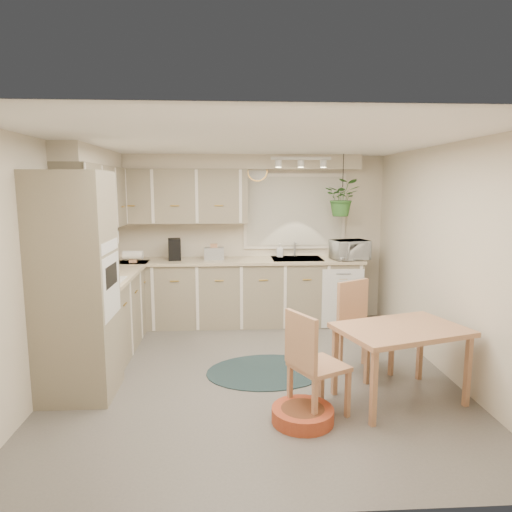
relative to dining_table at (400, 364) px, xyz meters
name	(u,v)px	position (x,y,z in m)	size (l,w,h in m)	color
floor	(255,374)	(-1.29, 0.67, -0.35)	(4.20, 4.20, 0.00)	#5F5853
ceiling	(255,141)	(-1.29, 0.67, 2.05)	(4.20, 4.20, 0.00)	white
wall_back	(247,239)	(-1.29, 2.77, 0.85)	(4.00, 0.04, 2.40)	beige
wall_front	(275,323)	(-1.29, -1.43, 0.85)	(4.00, 0.04, 2.40)	beige
wall_left	(54,264)	(-3.29, 0.67, 0.85)	(0.04, 4.20, 2.40)	beige
wall_right	(446,260)	(0.71, 0.67, 0.85)	(0.04, 4.20, 2.40)	beige
base_cab_left	(111,312)	(-2.99, 1.55, 0.10)	(0.60, 1.85, 0.90)	gray
base_cab_back	(234,293)	(-1.49, 2.47, 0.10)	(3.60, 0.60, 0.90)	gray
counter_left	(110,274)	(-2.98, 1.55, 0.57)	(0.64, 1.89, 0.04)	beige
counter_back	(234,261)	(-1.49, 2.46, 0.57)	(3.64, 0.64, 0.04)	beige
oven_stack	(76,286)	(-2.97, 0.30, 0.70)	(0.65, 0.65, 2.10)	gray
wall_oven_face	(111,286)	(-2.65, 0.30, 0.70)	(0.02, 0.56, 0.58)	silver
upper_cab_left	(97,198)	(-3.12, 1.67, 1.48)	(0.35, 2.00, 0.75)	gray
upper_cab_back	(176,196)	(-2.29, 2.60, 1.48)	(2.00, 0.35, 0.75)	gray
soffit_left	(93,157)	(-3.14, 1.67, 1.95)	(0.30, 2.00, 0.20)	beige
soffit_back	(233,162)	(-1.49, 2.62, 1.95)	(3.60, 0.30, 0.20)	beige
cooktop	(97,282)	(-2.97, 0.97, 0.60)	(0.52, 0.58, 0.02)	silver
range_hood	(93,240)	(-2.99, 0.97, 1.05)	(0.40, 0.60, 0.14)	silver
window_blinds	(295,211)	(-0.59, 2.74, 1.25)	(1.40, 0.02, 1.00)	beige
window_frame	(295,211)	(-0.59, 2.75, 1.25)	(1.50, 0.02, 1.10)	beige
sink	(297,262)	(-0.59, 2.47, 0.55)	(0.70, 0.48, 0.10)	#A1A4A9
dishwasher_front	(343,299)	(0.01, 2.16, 0.08)	(0.58, 0.01, 0.83)	silver
track_light_bar	(301,158)	(-0.59, 2.22, 1.98)	(0.80, 0.04, 0.04)	silver
wall_clock	(257,171)	(-1.14, 2.74, 1.83)	(0.30, 0.30, 0.03)	#EBB053
dining_table	(400,364)	(0.00, 0.00, 0.00)	(1.11, 0.74, 0.70)	#AC7B56
chair_left	(319,363)	(-0.79, -0.21, 0.11)	(0.43, 0.43, 0.92)	#AC7B56
chair_back	(366,329)	(-0.13, 0.62, 0.13)	(0.45, 0.45, 0.97)	#AC7B56
braided_rug	(267,371)	(-1.16, 0.71, -0.34)	(1.29, 0.97, 0.01)	black
pet_bed	(303,415)	(-0.95, -0.34, -0.29)	(0.52, 0.52, 0.12)	#A74321
microwave	(350,248)	(0.14, 2.37, 0.76)	(0.50, 0.27, 0.34)	silver
soap_bottle	(280,254)	(-0.82, 2.62, 0.64)	(0.09, 0.20, 0.09)	silver
hanging_plant	(342,202)	(0.01, 2.37, 1.40)	(0.46, 0.51, 0.40)	#32692A
coffee_maker	(174,249)	(-2.32, 2.47, 0.74)	(0.17, 0.21, 0.30)	black
toaster	(214,253)	(-1.77, 2.49, 0.67)	(0.28, 0.16, 0.17)	#A1A4A9
knife_block	(214,251)	(-1.77, 2.52, 0.70)	(0.10, 0.10, 0.22)	#AC7B56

